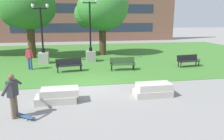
% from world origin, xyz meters
% --- Properties ---
extents(ground_plane, '(140.00, 140.00, 0.00)m').
position_xyz_m(ground_plane, '(0.00, 0.00, 0.00)').
color(ground_plane, gray).
extents(grass_lawn, '(40.00, 20.00, 0.02)m').
position_xyz_m(grass_lawn, '(0.00, 10.00, 0.01)').
color(grass_lawn, '#3D752D').
rests_on(grass_lawn, ground).
extents(concrete_block_center, '(1.90, 0.90, 0.64)m').
position_xyz_m(concrete_block_center, '(-1.57, -2.15, 0.31)').
color(concrete_block_center, '#B2ADA3').
rests_on(concrete_block_center, ground).
extents(concrete_block_left, '(1.80, 0.90, 0.64)m').
position_xyz_m(concrete_block_left, '(2.94, -2.16, 0.31)').
color(concrete_block_left, '#B2ADA3').
rests_on(concrete_block_left, ground).
extents(person_skateboarder, '(0.41, 1.46, 1.71)m').
position_xyz_m(person_skateboarder, '(-3.09, -3.48, 0.97)').
color(person_skateboarder, brown).
rests_on(person_skateboarder, ground).
extents(skateboard, '(0.92, 0.79, 0.14)m').
position_xyz_m(skateboard, '(-2.74, -3.60, 0.09)').
color(skateboard, '#2D4C75').
rests_on(skateboard, ground).
extents(park_bench_near_left, '(1.85, 0.73, 0.90)m').
position_xyz_m(park_bench_near_left, '(7.95, 3.58, 0.54)').
color(park_bench_near_left, black).
rests_on(park_bench_near_left, grass_lawn).
extents(park_bench_near_right, '(1.83, 0.65, 0.90)m').
position_xyz_m(park_bench_near_right, '(2.68, 3.35, 0.54)').
color(park_bench_near_right, '#284723').
rests_on(park_bench_near_right, grass_lawn).
extents(park_bench_far_left, '(1.85, 0.74, 0.90)m').
position_xyz_m(park_bench_far_left, '(-1.12, 3.59, 0.54)').
color(park_bench_far_left, black).
rests_on(park_bench_far_left, grass_lawn).
extents(lamp_post_left, '(1.32, 0.80, 4.91)m').
position_xyz_m(lamp_post_left, '(-3.22, 6.93, 1.02)').
color(lamp_post_left, '#ADA89E').
rests_on(lamp_post_left, grass_lawn).
extents(lamp_post_center, '(1.32, 0.80, 5.39)m').
position_xyz_m(lamp_post_center, '(0.71, 7.03, 1.10)').
color(lamp_post_center, gray).
rests_on(lamp_post_center, grass_lawn).
extents(tree_far_left, '(5.15, 4.91, 6.81)m').
position_xyz_m(tree_far_left, '(-4.66, 9.95, 4.66)').
color(tree_far_left, '#42301E').
rests_on(tree_far_left, grass_lawn).
extents(tree_near_right, '(5.26, 5.01, 6.70)m').
position_xyz_m(tree_near_right, '(2.17, 10.42, 4.52)').
color(tree_near_right, '#42301E').
rests_on(tree_near_right, grass_lawn).
extents(person_bystander_far_lawn, '(0.72, 0.56, 1.71)m').
position_xyz_m(person_bystander_far_lawn, '(-3.92, 4.69, 0.98)').
color(person_bystander_far_lawn, '#384C7A').
rests_on(person_bystander_far_lawn, grass_lawn).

